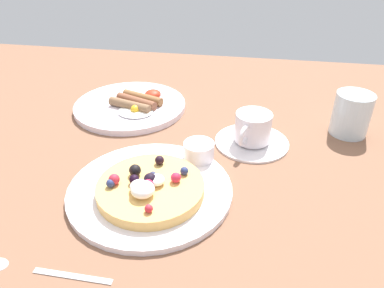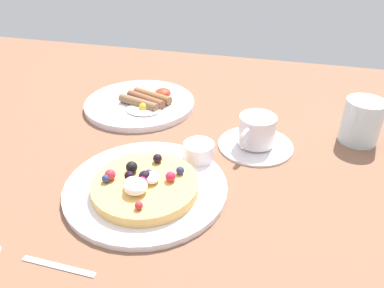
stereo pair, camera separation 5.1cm
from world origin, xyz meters
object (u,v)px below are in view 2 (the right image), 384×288
Objects in this scene: teaspoon at (16,255)px; water_glass at (362,121)px; pancake_plate at (146,187)px; coffee_saucer at (255,144)px; syrup_ramekin at (199,151)px; coffee_cup at (257,130)px; breakfast_plate at (140,104)px.

water_glass is (0.47, 0.43, 0.04)m from teaspoon.
teaspoon is (-0.12, -0.18, -0.00)m from pancake_plate.
coffee_saucer is at bearing -159.08° from water_glass.
teaspoon is at bearing -123.64° from syrup_ramekin.
coffee_cup reaches higher than coffee_saucer.
syrup_ramekin reaches higher than breakfast_plate.
coffee_saucer is at bearing 42.54° from syrup_ramekin.
coffee_cup reaches higher than pancake_plate.
teaspoon is at bearing -127.56° from coffee_cup.
teaspoon is (0.01, -0.46, -0.00)m from breakfast_plate.
pancake_plate is 1.56× the size of teaspoon.
coffee_cup is 0.45m from teaspoon.
syrup_ramekin is at bearing 55.80° from pancake_plate.
pancake_plate is 0.31m from breakfast_plate.
coffee_cup is 0.57× the size of teaspoon.
breakfast_plate is at bearing 159.57° from coffee_saucer.
coffee_cup reaches higher than syrup_ramekin.
coffee_cup is at bearing -110.44° from coffee_saucer.
syrup_ramekin is 0.32× the size of teaspoon.
pancake_plate is at bearing -66.23° from breakfast_plate.
water_glass is (0.19, 0.07, 0.04)m from coffee_saucer.
coffee_cup is 1.11× the size of water_glass.
breakfast_plate reaches higher than coffee_saucer.
syrup_ramekin is 0.22× the size of breakfast_plate.
breakfast_plate is 1.50× the size of teaspoon.
syrup_ramekin is 0.27m from breakfast_plate.
pancake_plate is at bearing 56.67° from teaspoon.
coffee_saucer is at bearing 48.87° from pancake_plate.
breakfast_plate is at bearing 113.77° from pancake_plate.
pancake_plate is 3.04× the size of water_glass.
pancake_plate reaches higher than teaspoon.
water_glass is (0.29, 0.16, 0.02)m from syrup_ramekin.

